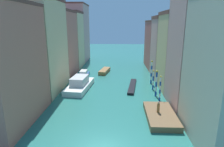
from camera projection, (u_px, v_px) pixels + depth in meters
ground_plane at (112, 80)px, 43.01m from camera, size 154.00×154.00×0.00m
building_left_1 at (38, 46)px, 34.52m from camera, size 7.98×11.55×16.59m
building_left_2 at (57, 44)px, 44.99m from camera, size 7.98×9.91×15.18m
building_left_3 at (68, 40)px, 54.28m from camera, size 7.98×8.76×15.50m
building_left_4 at (75, 33)px, 63.46m from camera, size 7.98×11.09×18.29m
building_right_1 at (203, 33)px, 26.83m from camera, size 7.98×8.10×21.87m
building_right_2 at (182, 51)px, 35.78m from camera, size 7.98×8.54×14.35m
building_right_3 at (170, 47)px, 44.16m from camera, size 7.98×8.22×13.86m
building_right_4 at (161, 44)px, 54.09m from camera, size 7.98×11.92×13.03m
waterfront_dock at (160, 115)px, 25.64m from camera, size 3.75×7.47×0.76m
person_on_dock at (158, 107)px, 25.53m from camera, size 0.36×0.36×1.51m
mooring_pole_0 at (160, 88)px, 30.69m from camera, size 0.29×0.29×4.27m
mooring_pole_1 at (156, 83)px, 32.94m from camera, size 0.35×0.35×4.58m
mooring_pole_2 at (153, 80)px, 36.26m from camera, size 0.33×0.33×3.84m
mooring_pole_3 at (151, 72)px, 39.88m from camera, size 0.39×0.39×4.90m
vaporetto_white at (80, 84)px, 36.90m from camera, size 4.43×9.65×2.45m
gondola_black at (132, 86)px, 38.09m from camera, size 2.36×9.22×0.41m
motorboat_0 at (84, 75)px, 45.22m from camera, size 2.11×5.67×1.55m
motorboat_1 at (105, 71)px, 49.24m from camera, size 2.72×6.20×0.87m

